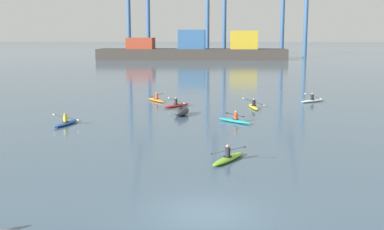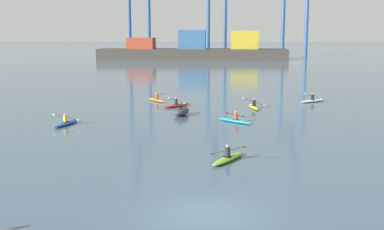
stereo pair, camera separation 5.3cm
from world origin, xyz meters
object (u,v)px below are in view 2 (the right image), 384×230
Objects in this scene: capsized_dinghy at (182,111)px; kayak_white at (313,100)px; container_barge at (195,50)px; kayak_orange at (156,100)px; kayak_blue at (66,123)px; kayak_teal at (235,120)px; kayak_red at (177,105)px; kayak_yellow at (254,106)px; kayak_lime at (228,158)px.

kayak_white reaches higher than capsized_dinghy.
kayak_orange is (0.71, -82.80, -2.41)m from container_barge.
container_barge is 96.48m from kayak_blue.
kayak_red is at bearing 124.17° from kayak_teal.
kayak_white is (13.74, 4.13, 0.00)m from kayak_red.
container_barge is 87.59m from kayak_yellow.
kayak_red is at bearing 103.44° from kayak_lime.
kayak_white is at bearing 33.19° from kayak_blue.
kayak_teal is at bearing -33.72° from capsized_dinghy.
kayak_red is 1.02× the size of kayak_teal.
capsized_dinghy is at bearing -145.19° from kayak_yellow.
kayak_orange is at bearing -89.51° from container_barge.
kayak_yellow reaches higher than kayak_red.
kayak_white is 14.68m from kayak_teal.
kayak_yellow is 7.38m from kayak_red.
container_barge is 15.66× the size of kayak_lime.
kayak_yellow reaches higher than kayak_lime.
kayak_blue is 14.49m from kayak_orange.
kayak_yellow is at bearing 34.81° from capsized_dinghy.
kayak_lime is (7.90, -106.23, -2.41)m from container_barge.
kayak_blue is (-8.55, -4.92, -0.18)m from capsized_dinghy.
kayak_white is at bearing 55.37° from kayak_teal.
kayak_orange is at bearing 111.35° from capsized_dinghy.
capsized_dinghy is at bearing -87.45° from container_barge.
kayak_yellow is at bearing -22.68° from kayak_orange.
kayak_orange is at bearing 124.11° from kayak_teal.
kayak_red is (7.65, 9.87, 0.00)m from kayak_blue.
container_barge is at bearing 87.34° from kayak_blue.
kayak_lime is at bearing -76.56° from kayak_red.
kayak_blue is 1.16× the size of kayak_red.
kayak_yellow reaches higher than kayak_white.
container_barge is 16.44× the size of kayak_orange.
kayak_teal is at bearing -84.81° from container_barge.
capsized_dinghy is 0.85× the size of kayak_lime.
kayak_white is (9.02, 23.88, 0.00)m from kayak_lime.
kayak_lime is 25.53m from kayak_white.
kayak_yellow is at bearing -83.08° from container_barge.
kayak_red reaches higher than capsized_dinghy.
container_barge reaches higher than kayak_red.
container_barge reaches higher than kayak_teal.
kayak_yellow is 1.05× the size of kayak_lime.
kayak_yellow is 7.76m from kayak_teal.
kayak_white is (16.22, 0.46, 0.00)m from kayak_orange.
kayak_blue and kayak_red have the same top height.
kayak_red is (-0.89, 4.95, -0.18)m from capsized_dinghy.
kayak_lime is 1.10× the size of kayak_red.
kayak_orange is at bearing 157.32° from kayak_yellow.
capsized_dinghy is (4.08, -91.42, -2.23)m from container_barge.
container_barge reaches higher than kayak_white.
kayak_orange is at bearing 123.99° from kayak_red.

